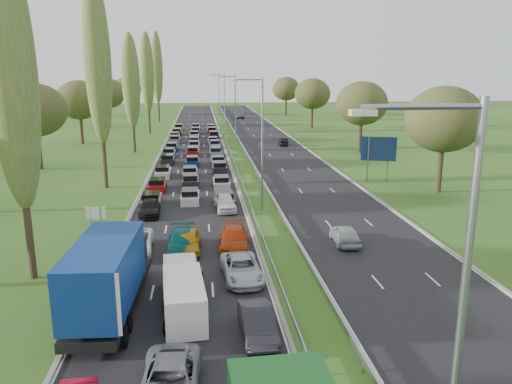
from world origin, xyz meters
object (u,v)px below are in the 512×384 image
blue_lorry (109,275)px  white_van_front (181,282)px  info_sign (96,216)px  direction_sign (379,151)px  near_car_2 (135,243)px  near_car_3 (150,208)px  white_van_rear (184,298)px

blue_lorry → white_van_front: blue_lorry is taller
info_sign → direction_sign: (28.80, 16.22, 2.20)m
info_sign → white_van_front: bearing=-60.7°
blue_lorry → near_car_2: bearing=92.3°
near_car_2 → near_car_3: 9.62m
near_car_3 → blue_lorry: size_ratio=0.45×
blue_lorry → direction_sign: (25.32, 30.29, 1.40)m
direction_sign → white_van_front: bearing=-126.9°
blue_lorry → white_van_rear: 4.12m
info_sign → direction_sign: 33.12m
near_car_3 → blue_lorry: (-0.24, -18.72, 1.50)m
near_car_2 → near_car_3: (0.13, 9.62, -0.09)m
blue_lorry → near_car_3: bearing=92.3°
near_car_3 → white_van_rear: (3.64, -19.51, 0.38)m
near_car_2 → blue_lorry: bearing=-93.4°
white_van_front → near_car_2: bearing=110.7°
near_car_2 → blue_lorry: size_ratio=0.53×
blue_lorry → white_van_front: bearing=23.7°
white_van_front → info_sign: info_sign is taller
white_van_rear → direction_sign: bearing=50.6°
near_car_2 → info_sign: bearing=123.1°
blue_lorry → direction_sign: 39.50m
near_car_3 → info_sign: (-3.72, -4.65, 0.70)m
near_car_2 → white_van_rear: bearing=-71.8°
white_van_front → white_van_rear: bearing=-87.4°
blue_lorry → info_sign: 14.52m
blue_lorry → white_van_rear: blue_lorry is taller
white_van_rear → direction_sign: (21.44, 31.08, 2.52)m
near_car_2 → white_van_front: white_van_front is taller
near_car_2 → info_sign: size_ratio=2.53×
near_car_3 → white_van_front: (3.40, -17.34, 0.31)m
direction_sign → near_car_2: bearing=-140.0°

